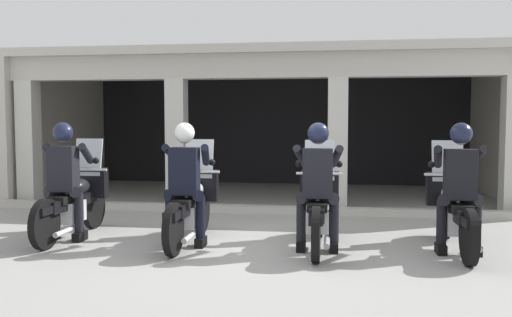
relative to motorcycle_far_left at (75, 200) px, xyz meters
name	(u,v)px	position (x,y,z in m)	size (l,w,h in m)	color
ground_plane	(277,208)	(2.52, 2.81, -0.50)	(80.00, 80.00, 0.00)	#999993
station_building	(271,107)	(2.13, 5.18, 1.42)	(10.03, 4.75, 2.97)	black
kerb_strip	(251,209)	(2.13, 2.30, -0.44)	(9.53, 0.24, 0.12)	#B7B5AD
motorcycle_far_left	(75,200)	(0.00, 0.00, 0.00)	(0.62, 2.04, 1.35)	black
police_officer_far_left	(65,171)	(0.00, -0.28, 0.44)	(0.63, 0.61, 1.58)	black
motorcycle_center_left	(191,204)	(1.68, -0.09, 0.00)	(0.62, 2.04, 1.35)	black
police_officer_center_left	(185,173)	(1.68, -0.38, 0.44)	(0.63, 0.61, 1.58)	black
motorcycle_center_right	(318,207)	(3.37, -0.13, 0.00)	(0.62, 2.04, 1.35)	black
police_officer_center_right	(318,175)	(3.37, -0.42, 0.44)	(0.63, 0.61, 1.58)	black
motorcycle_far_right	(454,209)	(5.05, -0.04, 0.00)	(0.62, 2.04, 1.35)	black
police_officer_far_right	(460,177)	(5.05, -0.33, 0.44)	(0.63, 0.61, 1.58)	black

